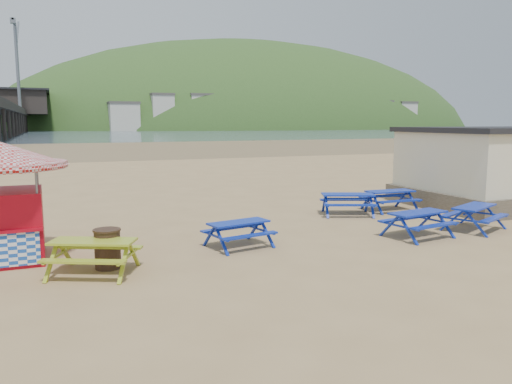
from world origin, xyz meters
name	(u,v)px	position (x,y,z in m)	size (l,w,h in m)	color
ground	(280,229)	(0.00, 0.00, 0.00)	(400.00, 400.00, 0.00)	tan
wet_sand	(104,147)	(0.00, 55.00, 0.00)	(400.00, 400.00, 0.00)	olive
sea	(71,132)	(0.00, 170.00, 0.01)	(400.00, 400.00, 0.00)	#455662
picnic_table_blue_b	(348,204)	(3.30, 1.26, 0.39)	(2.29, 2.10, 0.78)	#120895
picnic_table_blue_c	(390,201)	(5.29, 1.42, 0.39)	(1.90, 1.55, 0.77)	#120895
picnic_table_blue_d	(239,234)	(-1.99, -1.63, 0.35)	(1.89, 1.64, 0.70)	#120895
picnic_table_blue_e	(474,218)	(5.57, -2.42, 0.38)	(2.27, 2.09, 0.77)	#120895
picnic_table_blue_f	(418,224)	(3.27, -2.55, 0.38)	(2.01, 1.72, 0.76)	#120895
picnic_table_yellow	(94,257)	(-5.83, -2.68, 0.39)	(2.29, 2.12, 0.77)	#84AE21
litter_bin	(108,248)	(-5.49, -2.35, 0.47)	(0.63, 0.63, 0.92)	#3A2818
amenity_block	(502,166)	(10.50, 1.00, 1.57)	(7.40, 5.40, 3.15)	#665B4C
pier	(13,116)	(-17.99, 178.23, 5.46)	(24.00, 220.00, 39.29)	black
headland_town	(250,147)	(90.00, 229.68, -9.91)	(264.00, 144.00, 108.00)	#2D4C1E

